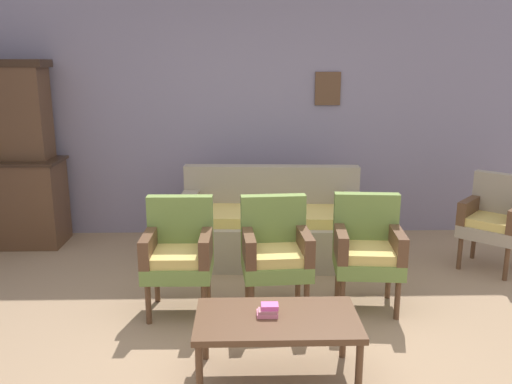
# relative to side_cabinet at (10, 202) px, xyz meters

# --- Properties ---
(ground_plane) EXTENTS (7.68, 7.68, 0.00)m
(ground_plane) POSITION_rel_side_cabinet_xyz_m (2.55, -2.25, -0.47)
(ground_plane) COLOR #997A5B
(wall_back_with_decor) EXTENTS (6.40, 0.09, 2.70)m
(wall_back_with_decor) POSITION_rel_side_cabinet_xyz_m (2.55, 0.38, 0.88)
(wall_back_with_decor) COLOR gray
(wall_back_with_decor) RESTS_ON ground
(side_cabinet) EXTENTS (1.16, 0.55, 0.93)m
(side_cabinet) POSITION_rel_side_cabinet_xyz_m (0.00, 0.00, 0.00)
(side_cabinet) COLOR brown
(side_cabinet) RESTS_ON ground
(cabinet_upper_hutch) EXTENTS (0.99, 0.38, 1.03)m
(cabinet_upper_hutch) POSITION_rel_side_cabinet_xyz_m (0.00, 0.08, 0.98)
(cabinet_upper_hutch) COLOR brown
(cabinet_upper_hutch) RESTS_ON side_cabinet
(floral_couch) EXTENTS (1.83, 0.89, 0.90)m
(floral_couch) POSITION_rel_side_cabinet_xyz_m (2.79, -0.51, -0.14)
(floral_couch) COLOR gray
(floral_couch) RESTS_ON ground
(armchair_near_couch_end) EXTENTS (0.53, 0.50, 0.90)m
(armchair_near_couch_end) POSITION_rel_side_cabinet_xyz_m (2.00, -1.63, 0.03)
(armchair_near_couch_end) COLOR olive
(armchair_near_couch_end) RESTS_ON ground
(armchair_near_cabinet) EXTENTS (0.55, 0.53, 0.90)m
(armchair_near_cabinet) POSITION_rel_side_cabinet_xyz_m (2.76, -1.63, 0.03)
(armchair_near_cabinet) COLOR olive
(armchair_near_cabinet) RESTS_ON ground
(armchair_row_middle) EXTENTS (0.56, 0.53, 0.90)m
(armchair_row_middle) POSITION_rel_side_cabinet_xyz_m (3.50, -1.59, 0.03)
(armchair_row_middle) COLOR olive
(armchair_row_middle) RESTS_ON ground
(wingback_chair_by_fireplace) EXTENTS (0.71, 0.71, 0.90)m
(wingback_chair_by_fireplace) POSITION_rel_side_cabinet_xyz_m (4.89, -0.81, 0.03)
(wingback_chair_by_fireplace) COLOR gray
(wingback_chair_by_fireplace) RESTS_ON ground
(coffee_table) EXTENTS (1.00, 0.56, 0.42)m
(coffee_table) POSITION_rel_side_cabinet_xyz_m (2.71, -2.61, -0.09)
(coffee_table) COLOR brown
(coffee_table) RESTS_ON ground
(book_stack_on_table) EXTENTS (0.13, 0.09, 0.07)m
(book_stack_on_table) POSITION_rel_side_cabinet_xyz_m (2.65, -2.59, -0.01)
(book_stack_on_table) COLOR pink
(book_stack_on_table) RESTS_ON coffee_table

